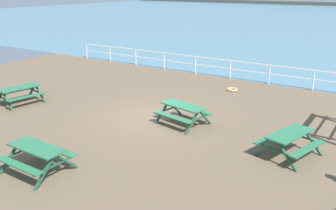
% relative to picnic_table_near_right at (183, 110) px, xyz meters
% --- Properties ---
extents(ground_plane, '(30.00, 24.00, 0.20)m').
position_rel_picnic_table_near_right_xyz_m(ground_plane, '(-1.33, -0.08, -0.68)').
color(ground_plane, brown).
extents(seaward_railing, '(23.07, 0.07, 1.08)m').
position_rel_picnic_table_near_right_xyz_m(seaward_railing, '(-1.33, 7.67, 0.18)').
color(seaward_railing, white).
rests_on(seaward_railing, ground).
extents(picnic_table_near_right, '(2.05, 1.83, 0.80)m').
position_rel_picnic_table_near_right_xyz_m(picnic_table_near_right, '(0.00, 0.00, 0.00)').
color(picnic_table_near_right, '#286B47').
rests_on(picnic_table_near_right, ground).
extents(picnic_table_mid_centre, '(1.93, 2.13, 0.80)m').
position_rel_picnic_table_near_right_xyz_m(picnic_table_mid_centre, '(4.24, -0.55, 0.00)').
color(picnic_table_mid_centre, '#286B47').
rests_on(picnic_table_mid_centre, ground).
extents(picnic_table_far_left, '(1.78, 2.01, 0.80)m').
position_rel_picnic_table_near_right_xyz_m(picnic_table_far_left, '(-7.59, -1.83, 0.00)').
color(picnic_table_far_left, '#286B47').
rests_on(picnic_table_far_left, ground).
extents(picnic_table_far_right, '(1.81, 1.56, 0.80)m').
position_rel_picnic_table_near_right_xyz_m(picnic_table_far_right, '(-1.66, -5.54, 0.00)').
color(picnic_table_far_right, '#286B47').
rests_on(picnic_table_far_right, ground).
extents(rope_coil, '(0.55, 0.55, 0.11)m').
position_rel_picnic_table_near_right_xyz_m(rope_coil, '(-0.21, 5.41, -0.53)').
color(rope_coil, tan).
rests_on(rope_coil, ground).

